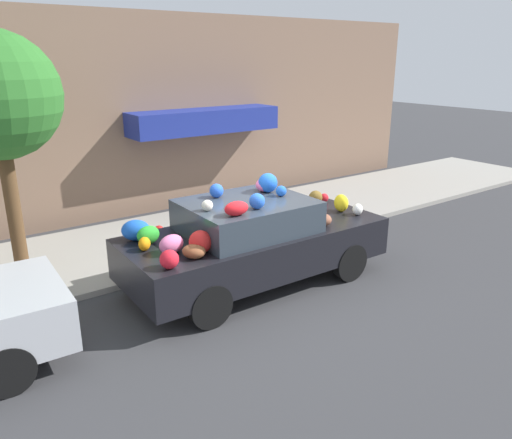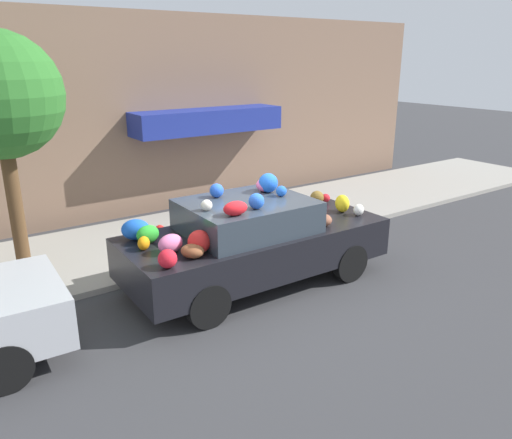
% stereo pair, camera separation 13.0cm
% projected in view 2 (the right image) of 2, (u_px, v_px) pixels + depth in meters
% --- Properties ---
extents(ground_plane, '(60.00, 60.00, 0.00)m').
position_uv_depth(ground_plane, '(257.00, 283.00, 8.45)').
color(ground_plane, '#38383A').
extents(sidewalk_curb, '(24.00, 3.20, 0.11)m').
position_uv_depth(sidewalk_curb, '(184.00, 235.00, 10.54)').
color(sidewalk_curb, '#9E998E').
rests_on(sidewalk_curb, ground).
extents(building_facade, '(18.00, 1.20, 4.64)m').
position_uv_depth(building_facade, '(141.00, 117.00, 11.62)').
color(building_facade, '#846651').
rests_on(building_facade, ground).
extents(fire_hydrant, '(0.20, 0.20, 0.70)m').
position_uv_depth(fire_hydrant, '(161.00, 244.00, 8.96)').
color(fire_hydrant, red).
rests_on(fire_hydrant, sidewalk_curb).
extents(art_car, '(4.43, 1.88, 1.80)m').
position_uv_depth(art_car, '(253.00, 239.00, 8.20)').
color(art_car, black).
rests_on(art_car, ground).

